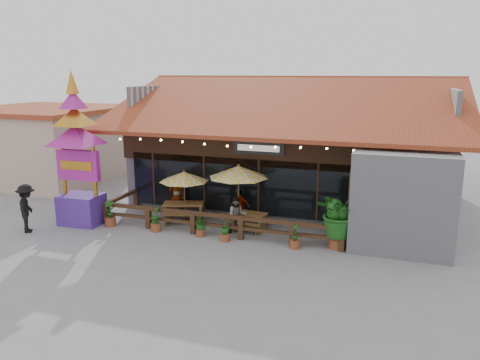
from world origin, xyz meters
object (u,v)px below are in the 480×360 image
(picnic_table_right, at_px, (248,218))
(tropical_plant, at_px, (339,213))
(pedestrian, at_px, (27,208))
(picnic_table_left, at_px, (184,209))
(umbrella_left, at_px, (184,177))
(thai_sign_tower, at_px, (76,139))
(umbrella_right, at_px, (238,172))

(picnic_table_right, height_order, tropical_plant, tropical_plant)
(tropical_plant, bearing_deg, pedestrian, -169.58)
(picnic_table_left, distance_m, tropical_plant, 6.78)
(umbrella_left, distance_m, pedestrian, 6.35)
(thai_sign_tower, bearing_deg, picnic_table_left, 22.93)
(picnic_table_left, bearing_deg, umbrella_right, 4.78)
(picnic_table_right, bearing_deg, tropical_plant, -13.63)
(umbrella_left, xyz_separation_m, pedestrian, (-5.36, -3.26, -0.98))
(umbrella_left, distance_m, picnic_table_right, 3.25)
(picnic_table_right, xyz_separation_m, tropical_plant, (3.71, -0.90, 0.84))
(picnic_table_left, relative_size, picnic_table_right, 1.30)
(pedestrian, bearing_deg, umbrella_right, -99.80)
(pedestrian, bearing_deg, tropical_plant, -113.49)
(umbrella_right, relative_size, picnic_table_right, 1.65)
(tropical_plant, relative_size, pedestrian, 1.17)
(umbrella_right, relative_size, thai_sign_tower, 0.39)
(thai_sign_tower, relative_size, tropical_plant, 2.97)
(picnic_table_right, distance_m, tropical_plant, 3.91)
(thai_sign_tower, xyz_separation_m, tropical_plant, (10.59, 0.61, -2.30))
(picnic_table_right, height_order, pedestrian, pedestrian)
(umbrella_right, bearing_deg, picnic_table_right, -34.30)
(picnic_table_right, height_order, thai_sign_tower, thai_sign_tower)
(picnic_table_right, relative_size, tropical_plant, 0.70)
(umbrella_left, distance_m, picnic_table_left, 1.41)
(tropical_plant, bearing_deg, picnic_table_right, 166.37)
(umbrella_right, xyz_separation_m, picnic_table_left, (-2.42, -0.20, -1.74))
(picnic_table_left, distance_m, picnic_table_right, 2.95)
(umbrella_left, relative_size, tropical_plant, 1.10)
(picnic_table_left, height_order, pedestrian, pedestrian)
(picnic_table_right, bearing_deg, picnic_table_left, 176.98)
(picnic_table_left, bearing_deg, umbrella_left, 10.29)
(picnic_table_right, xyz_separation_m, thai_sign_tower, (-6.87, -1.51, 3.13))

